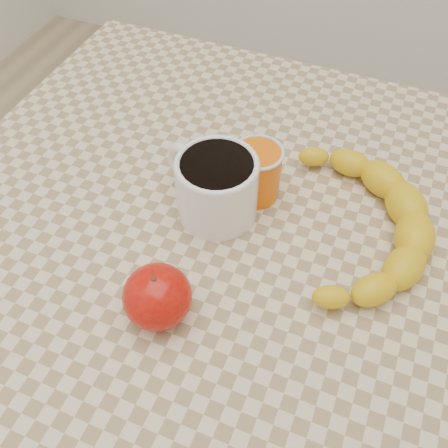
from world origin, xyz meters
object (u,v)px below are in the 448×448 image
at_px(coffee_mug, 215,184).
at_px(banana, 360,222).
at_px(orange_juice_glass, 257,172).
at_px(apple, 157,296).
at_px(table, 224,273).

bearing_deg(coffee_mug, banana, 9.22).
relative_size(coffee_mug, banana, 0.46).
distance_m(coffee_mug, orange_juice_glass, 0.06).
distance_m(orange_juice_glass, apple, 0.21).
xyz_separation_m(coffee_mug, orange_juice_glass, (0.04, 0.05, -0.01)).
bearing_deg(orange_juice_glass, banana, -7.19).
bearing_deg(coffee_mug, table, -53.35).
xyz_separation_m(table, coffee_mug, (-0.03, 0.03, 0.13)).
relative_size(table, orange_juice_glass, 10.57).
bearing_deg(orange_juice_glass, apple, -99.73).
xyz_separation_m(coffee_mug, banana, (0.18, 0.03, -0.02)).
bearing_deg(coffee_mug, orange_juice_glass, 50.77).
height_order(apple, banana, apple).
xyz_separation_m(apple, banana, (0.18, 0.19, -0.01)).
bearing_deg(banana, orange_juice_glass, 162.25).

